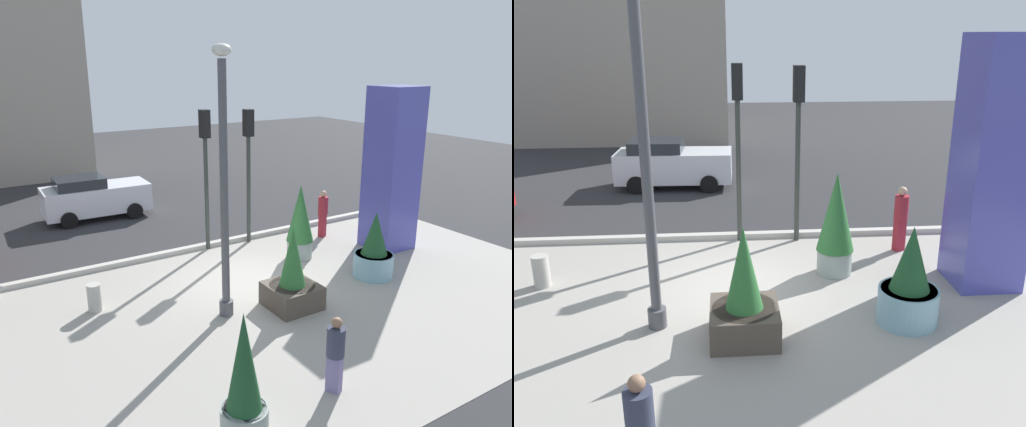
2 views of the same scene
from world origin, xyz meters
The scene contains 14 objects.
ground_plane centered at (0.00, 4.00, 0.00)m, with size 60.00×60.00×0.00m, color #2D2D30.
plaza_pavement centered at (0.00, -2.00, 0.00)m, with size 18.00×10.00×0.02m, color #9E998E.
curb_strip centered at (0.00, 3.12, 0.08)m, with size 18.00×0.24×0.16m, color #B7B2A8.
lamp_post centered at (-1.50, -1.50, 3.23)m, with size 0.44×0.44×6.62m.
art_pillar_blue centered at (5.64, -0.07, 2.73)m, with size 1.40×1.40×5.47m, color #4C4CAD.
potted_plant_by_pillar centered at (2.41, 0.64, 1.26)m, with size 0.88×0.88×2.47m.
potted_plant_near_left centered at (3.40, -1.72, 0.80)m, with size 1.19×1.19×2.02m.
potted_plant_curbside centered at (0.18, -2.03, 0.79)m, with size 1.28×1.28×2.23m.
concrete_bollard centered at (-4.29, 0.49, 0.38)m, with size 0.36×0.36×0.75m, color #B2ADA3.
traffic_light_corner centered at (1.80, 2.85, 3.15)m, with size 0.28×0.42×4.69m.
traffic_light_far_side centered at (0.24, 2.99, 3.18)m, with size 0.28×0.42×4.74m.
car_curb_west centered at (-2.07, 8.63, 0.89)m, with size 4.23×2.04×1.76m.
pedestrian_on_sidewalk centered at (4.38, 1.90, 0.97)m, with size 0.47×0.47×1.74m.
pedestrian_crossing centered at (-1.21, -5.37, 0.90)m, with size 0.47×0.47×1.62m.
Camera 2 is at (-0.07, -10.79, 5.43)m, focal length 37.36 mm.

